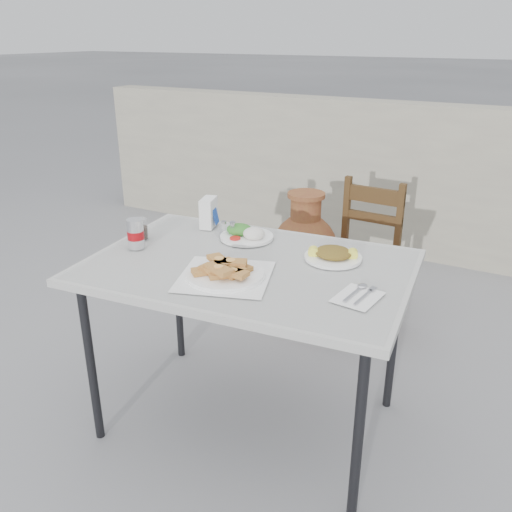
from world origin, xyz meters
The scene contains 13 objects.
ground centered at (0.00, 0.00, 0.00)m, with size 80.00×80.00×0.00m, color slate.
cafe_table centered at (-0.17, 0.03, 0.75)m, with size 1.41×1.03×0.81m.
pide_plate centered at (-0.19, -0.14, 0.84)m, with size 0.44×0.44×0.07m.
salad_rice_plate centered at (-0.33, 0.28, 0.83)m, with size 0.25×0.25×0.06m.
salad_chopped_plate centered at (0.12, 0.23, 0.83)m, with size 0.24×0.24×0.05m.
soda_can centered at (-0.69, -0.06, 0.87)m, with size 0.07×0.07×0.13m.
cola_glass centered at (-0.75, 0.04, 0.85)m, with size 0.07×0.07×0.10m.
napkin_holder centered at (-0.57, 0.33, 0.88)m, with size 0.10×0.13×0.14m.
condiment_caddy centered at (-0.41, 0.27, 0.83)m, with size 0.12×0.11×0.07m.
cutlery_napkin centered at (0.33, -0.05, 0.81)m, with size 0.16×0.20×0.01m.
chair centered at (-0.04, 1.18, 0.46)m, with size 0.41×0.41×0.89m.
terracotta_urn centered at (-0.42, 1.19, 0.36)m, with size 0.45×0.45×0.79m.
back_wall centered at (0.00, 2.50, 0.60)m, with size 6.00×0.25×1.20m, color #9B9681.
Camera 1 is at (0.84, -1.77, 1.69)m, focal length 38.00 mm.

